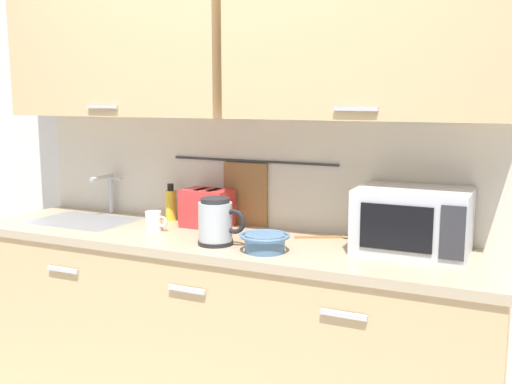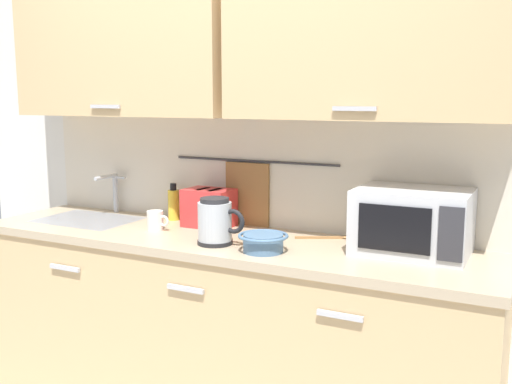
{
  "view_description": "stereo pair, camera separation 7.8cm",
  "coord_description": "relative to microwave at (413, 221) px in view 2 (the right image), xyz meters",
  "views": [
    {
      "loc": [
        1.28,
        -2.05,
        1.54
      ],
      "look_at": [
        0.16,
        0.33,
        1.12
      ],
      "focal_mm": 41.23,
      "sensor_mm": 36.0,
      "label": 1
    },
    {
      "loc": [
        1.35,
        -2.01,
        1.54
      ],
      "look_at": [
        0.16,
        0.33,
        1.12
      ],
      "focal_mm": 41.23,
      "sensor_mm": 36.0,
      "label": 2
    }
  ],
  "objects": [
    {
      "name": "counter_unit",
      "position": [
        -0.86,
        -0.11,
        -0.58
      ],
      "size": [
        2.53,
        0.64,
        0.9
      ],
      "color": "tan",
      "rests_on": "ground"
    },
    {
      "name": "back_wall_assembly",
      "position": [
        -0.85,
        0.12,
        0.49
      ],
      "size": [
        3.7,
        0.41,
        2.5
      ],
      "color": "silver",
      "rests_on": "ground"
    },
    {
      "name": "sink_faucet",
      "position": [
        -1.69,
        0.12,
        0.01
      ],
      "size": [
        0.09,
        0.17,
        0.22
      ],
      "color": "#B2B5BA",
      "rests_on": "counter_unit"
    },
    {
      "name": "microwave",
      "position": [
        0.0,
        0.0,
        0.0
      ],
      "size": [
        0.46,
        0.35,
        0.27
      ],
      "color": "silver",
      "rests_on": "counter_unit"
    },
    {
      "name": "electric_kettle",
      "position": [
        -0.81,
        -0.24,
        -0.03
      ],
      "size": [
        0.23,
        0.16,
        0.21
      ],
      "color": "black",
      "rests_on": "counter_unit"
    },
    {
      "name": "dish_soap_bottle",
      "position": [
        -1.28,
        0.11,
        -0.05
      ],
      "size": [
        0.06,
        0.06,
        0.2
      ],
      "color": "yellow",
      "rests_on": "counter_unit"
    },
    {
      "name": "mug_near_sink",
      "position": [
        -1.22,
        -0.13,
        -0.09
      ],
      "size": [
        0.12,
        0.08,
        0.09
      ],
      "color": "silver",
      "rests_on": "counter_unit"
    },
    {
      "name": "mixing_bowl",
      "position": [
        -0.56,
        -0.26,
        -0.09
      ],
      "size": [
        0.21,
        0.21,
        0.08
      ],
      "color": "#4C7093",
      "rests_on": "counter_unit"
    },
    {
      "name": "toaster",
      "position": [
        -1.03,
        0.06,
        -0.04
      ],
      "size": [
        0.26,
        0.17,
        0.19
      ],
      "color": "red",
      "rests_on": "counter_unit"
    },
    {
      "name": "wooden_spoon",
      "position": [
        -0.38,
        0.09,
        -0.13
      ],
      "size": [
        0.26,
        0.15,
        0.01
      ],
      "color": "#9E7042",
      "rests_on": "counter_unit"
    }
  ]
}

